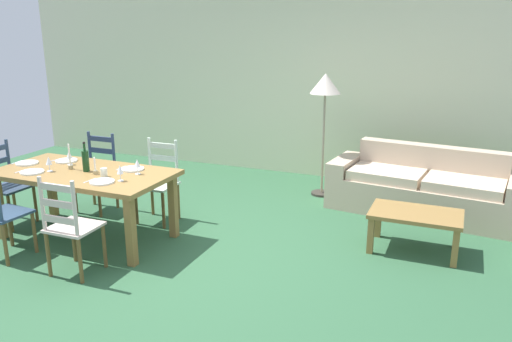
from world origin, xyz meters
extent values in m
cube|color=#2D5738|center=(0.00, 0.00, -0.01)|extent=(9.60, 9.60, 0.02)
cube|color=beige|center=(0.00, 3.30, 1.35)|extent=(9.60, 0.16, 2.70)
cube|color=olive|center=(-1.21, -0.04, 0.72)|extent=(1.90, 0.96, 0.05)
cube|color=olive|center=(-0.36, -0.42, 0.35)|extent=(0.08, 0.08, 0.70)
cube|color=olive|center=(-2.06, 0.34, 0.35)|extent=(0.08, 0.08, 0.70)
cube|color=olive|center=(-0.36, 0.34, 0.35)|extent=(0.08, 0.08, 0.70)
cube|color=navy|center=(-1.63, -0.72, 0.45)|extent=(0.45, 0.43, 0.03)
cylinder|color=brown|center=(-1.80, -0.54, 0.22)|extent=(0.04, 0.04, 0.43)
cylinder|color=brown|center=(-1.44, -0.56, 0.22)|extent=(0.04, 0.04, 0.43)
cylinder|color=brown|center=(-1.46, -0.90, 0.22)|extent=(0.04, 0.04, 0.43)
cube|color=beige|center=(-0.75, -0.73, 0.45)|extent=(0.43, 0.41, 0.03)
cylinder|color=brown|center=(-0.94, -0.56, 0.22)|extent=(0.04, 0.04, 0.43)
cylinder|color=brown|center=(-0.58, -0.56, 0.22)|extent=(0.04, 0.04, 0.43)
cylinder|color=brown|center=(-0.93, -0.90, 0.22)|extent=(0.04, 0.04, 0.43)
cylinder|color=brown|center=(-0.57, -0.90, 0.22)|extent=(0.04, 0.04, 0.43)
cylinder|color=beige|center=(-0.93, -0.90, 0.71)|extent=(0.04, 0.04, 0.50)
cylinder|color=beige|center=(-0.57, -0.90, 0.71)|extent=(0.04, 0.04, 0.50)
cube|color=beige|center=(-0.75, -0.90, 0.58)|extent=(0.38, 0.03, 0.06)
cube|color=beige|center=(-0.75, -0.90, 0.73)|extent=(0.38, 0.03, 0.06)
cube|color=beige|center=(-0.75, -0.90, 0.88)|extent=(0.38, 0.03, 0.06)
cube|color=navy|center=(-1.68, 0.67, 0.45)|extent=(0.43, 0.41, 0.03)
cylinder|color=brown|center=(-1.50, 0.51, 0.22)|extent=(0.04, 0.04, 0.43)
cylinder|color=brown|center=(-1.86, 0.50, 0.22)|extent=(0.04, 0.04, 0.43)
cylinder|color=brown|center=(-1.50, 0.85, 0.22)|extent=(0.04, 0.04, 0.43)
cylinder|color=brown|center=(-1.86, 0.84, 0.22)|extent=(0.04, 0.04, 0.43)
cylinder|color=navy|center=(-1.50, 0.85, 0.71)|extent=(0.04, 0.04, 0.50)
cylinder|color=navy|center=(-1.86, 0.84, 0.71)|extent=(0.04, 0.04, 0.50)
cube|color=navy|center=(-1.68, 0.84, 0.58)|extent=(0.38, 0.03, 0.06)
cube|color=navy|center=(-1.68, 0.84, 0.73)|extent=(0.38, 0.03, 0.06)
cube|color=navy|center=(-1.68, 0.84, 0.88)|extent=(0.38, 0.03, 0.06)
cube|color=silver|center=(-0.77, 0.65, 0.45)|extent=(0.43, 0.41, 0.03)
cylinder|color=brown|center=(-0.59, 0.49, 0.22)|extent=(0.04, 0.04, 0.43)
cylinder|color=brown|center=(-0.95, 0.48, 0.22)|extent=(0.04, 0.04, 0.43)
cylinder|color=brown|center=(-0.60, 0.83, 0.22)|extent=(0.04, 0.04, 0.43)
cylinder|color=brown|center=(-0.96, 0.82, 0.22)|extent=(0.04, 0.04, 0.43)
cylinder|color=silver|center=(-0.60, 0.83, 0.71)|extent=(0.04, 0.04, 0.50)
cylinder|color=silver|center=(-0.96, 0.82, 0.71)|extent=(0.04, 0.04, 0.50)
cube|color=silver|center=(-0.78, 0.82, 0.58)|extent=(0.38, 0.03, 0.06)
cube|color=silver|center=(-0.78, 0.82, 0.73)|extent=(0.38, 0.03, 0.06)
cube|color=silver|center=(-0.78, 0.82, 0.88)|extent=(0.38, 0.03, 0.06)
cube|color=#2E415A|center=(-2.27, -0.07, 0.45)|extent=(0.41, 0.43, 0.03)
cylinder|color=brown|center=(-2.10, 0.10, 0.22)|extent=(0.04, 0.04, 0.43)
cylinder|color=brown|center=(-2.10, -0.26, 0.22)|extent=(0.04, 0.04, 0.43)
cylinder|color=brown|center=(-2.44, 0.11, 0.22)|extent=(0.04, 0.04, 0.43)
cylinder|color=#2E415A|center=(-2.44, 0.11, 0.71)|extent=(0.04, 0.04, 0.50)
cylinder|color=white|center=(-1.66, -0.29, 0.76)|extent=(0.24, 0.24, 0.02)
cube|color=silver|center=(-1.81, -0.29, 0.75)|extent=(0.02, 0.17, 0.01)
cylinder|color=white|center=(-0.76, -0.29, 0.76)|extent=(0.24, 0.24, 0.02)
cube|color=silver|center=(-0.91, -0.29, 0.75)|extent=(0.03, 0.17, 0.01)
cylinder|color=white|center=(-1.66, 0.21, 0.76)|extent=(0.24, 0.24, 0.02)
cube|color=silver|center=(-1.81, 0.21, 0.75)|extent=(0.03, 0.17, 0.01)
cylinder|color=white|center=(-0.76, 0.21, 0.76)|extent=(0.24, 0.24, 0.02)
cube|color=silver|center=(-0.91, 0.21, 0.75)|extent=(0.02, 0.17, 0.01)
cylinder|color=white|center=(-1.99, -0.04, 0.76)|extent=(0.24, 0.24, 0.02)
cube|color=silver|center=(-2.14, -0.04, 0.75)|extent=(0.03, 0.17, 0.01)
cylinder|color=#143819|center=(-1.18, -0.03, 0.86)|extent=(0.07, 0.07, 0.22)
cylinder|color=#143819|center=(-1.18, -0.03, 1.01)|extent=(0.02, 0.02, 0.08)
cylinder|color=black|center=(-1.18, -0.03, 1.06)|extent=(0.03, 0.03, 0.02)
cylinder|color=white|center=(-1.53, -0.18, 0.75)|extent=(0.06, 0.06, 0.01)
cylinder|color=white|center=(-1.53, -0.18, 0.79)|extent=(0.01, 0.01, 0.07)
cone|color=white|center=(-1.53, -0.18, 0.87)|extent=(0.06, 0.06, 0.08)
cylinder|color=white|center=(-0.62, -0.18, 0.75)|extent=(0.06, 0.06, 0.01)
cylinder|color=white|center=(-0.62, -0.18, 0.79)|extent=(0.01, 0.01, 0.07)
cone|color=white|center=(-0.62, -0.18, 0.87)|extent=(0.06, 0.06, 0.08)
cylinder|color=white|center=(-1.52, 0.11, 0.75)|extent=(0.06, 0.06, 0.01)
cylinder|color=white|center=(-1.52, 0.11, 0.79)|extent=(0.01, 0.01, 0.07)
cone|color=white|center=(-1.52, 0.11, 0.87)|extent=(0.06, 0.06, 0.08)
cylinder|color=white|center=(-0.61, 0.09, 0.75)|extent=(0.06, 0.06, 0.01)
cylinder|color=white|center=(-0.61, 0.09, 0.79)|extent=(0.01, 0.01, 0.07)
cone|color=white|center=(-0.61, 0.09, 0.87)|extent=(0.06, 0.06, 0.08)
cylinder|color=beige|center=(-0.87, -0.12, 0.80)|extent=(0.07, 0.07, 0.09)
cylinder|color=#998C66|center=(-1.39, -0.02, 0.77)|extent=(0.05, 0.05, 0.04)
cylinder|color=white|center=(-1.39, -0.02, 0.91)|extent=(0.02, 0.02, 0.24)
cylinder|color=#998C66|center=(-1.01, -0.08, 0.77)|extent=(0.05, 0.05, 0.04)
cylinder|color=white|center=(-1.01, -0.08, 0.86)|extent=(0.02, 0.02, 0.14)
cube|color=#BDA68C|center=(2.09, 2.11, 0.20)|extent=(1.88, 1.01, 0.40)
cube|color=#BDA68C|center=(2.13, 2.41, 0.40)|extent=(1.81, 0.41, 0.80)
cube|color=#BDA68C|center=(1.08, 2.23, 0.29)|extent=(0.33, 0.82, 0.58)
cube|color=beige|center=(2.53, 2.01, 0.46)|extent=(0.93, 0.74, 0.12)
cube|color=beige|center=(1.64, 2.12, 0.46)|extent=(0.93, 0.74, 0.12)
cube|color=olive|center=(2.10, 0.96, 0.40)|extent=(0.90, 0.56, 0.04)
cube|color=olive|center=(1.70, 0.73, 0.19)|extent=(0.06, 0.06, 0.38)
cube|color=olive|center=(2.50, 0.73, 0.19)|extent=(0.06, 0.06, 0.38)
cube|color=olive|center=(1.70, 1.19, 0.19)|extent=(0.06, 0.06, 0.38)
cube|color=olive|center=(2.50, 1.19, 0.19)|extent=(0.06, 0.06, 0.38)
cylinder|color=#332D28|center=(0.74, 2.36, 0.01)|extent=(0.28, 0.28, 0.03)
cylinder|color=gray|center=(0.74, 2.36, 0.71)|extent=(0.03, 0.03, 1.35)
cone|color=beige|center=(0.74, 2.36, 1.51)|extent=(0.40, 0.40, 0.26)
camera|label=1|loc=(2.46, -4.10, 2.23)|focal=35.73mm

